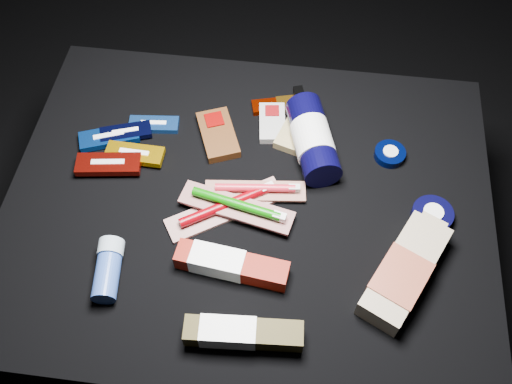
# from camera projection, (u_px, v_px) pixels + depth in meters

# --- Properties ---
(ground) EXTENTS (3.00, 3.00, 0.00)m
(ground) POSITION_uv_depth(u_px,v_px,m) (250.00, 282.00, 1.48)
(ground) COLOR black
(ground) RESTS_ON ground
(cloth_table) EXTENTS (0.98, 0.78, 0.40)m
(cloth_table) POSITION_uv_depth(u_px,v_px,m) (249.00, 247.00, 1.32)
(cloth_table) COLOR black
(cloth_table) RESTS_ON ground
(luna_bar_0) EXTENTS (0.11, 0.05, 0.01)m
(luna_bar_0) POSITION_uv_depth(u_px,v_px,m) (154.00, 124.00, 1.25)
(luna_bar_0) COLOR #1D51AB
(luna_bar_0) RESTS_ON cloth_table
(luna_bar_1) EXTENTS (0.13, 0.09, 0.02)m
(luna_bar_1) POSITION_uv_depth(u_px,v_px,m) (109.00, 137.00, 1.23)
(luna_bar_1) COLOR navy
(luna_bar_1) RESTS_ON cloth_table
(luna_bar_2) EXTENTS (0.12, 0.07, 0.01)m
(luna_bar_2) POSITION_uv_depth(u_px,v_px,m) (126.00, 133.00, 1.23)
(luna_bar_2) COLOR black
(luna_bar_2) RESTS_ON cloth_table
(luna_bar_3) EXTENTS (0.12, 0.05, 0.02)m
(luna_bar_3) POSITION_uv_depth(u_px,v_px,m) (135.00, 154.00, 1.19)
(luna_bar_3) COLOR #E1A206
(luna_bar_3) RESTS_ON cloth_table
(luna_bar_4) EXTENTS (0.14, 0.07, 0.02)m
(luna_bar_4) POSITION_uv_depth(u_px,v_px,m) (109.00, 164.00, 1.18)
(luna_bar_4) COLOR maroon
(luna_bar_4) RESTS_ON cloth_table
(clif_bar_0) EXTENTS (0.11, 0.15, 0.02)m
(clif_bar_0) POSITION_uv_depth(u_px,v_px,m) (217.00, 133.00, 1.23)
(clif_bar_0) COLOR #4A270F
(clif_bar_0) RESTS_ON cloth_table
(clif_bar_1) EXTENTS (0.07, 0.11, 0.02)m
(clif_bar_1) POSITION_uv_depth(u_px,v_px,m) (272.00, 121.00, 1.25)
(clif_bar_1) COLOR #ABAAA4
(clif_bar_1) RESTS_ON cloth_table
(clif_bar_2) EXTENTS (0.10, 0.13, 0.02)m
(clif_bar_2) POSITION_uv_depth(u_px,v_px,m) (298.00, 129.00, 1.24)
(clif_bar_2) COLOR #9F8C57
(clif_bar_2) RESTS_ON cloth_table
(power_bar) EXTENTS (0.13, 0.07, 0.01)m
(power_bar) POSITION_uv_depth(u_px,v_px,m) (282.00, 105.00, 1.28)
(power_bar) COLOR #6C1100
(power_bar) RESTS_ON cloth_table
(lotion_bottle) EXTENTS (0.13, 0.25, 0.08)m
(lotion_bottle) POSITION_uv_depth(u_px,v_px,m) (313.00, 139.00, 1.19)
(lotion_bottle) COLOR black
(lotion_bottle) RESTS_ON cloth_table
(cream_tin_upper) EXTENTS (0.07, 0.07, 0.02)m
(cream_tin_upper) POSITION_uv_depth(u_px,v_px,m) (390.00, 154.00, 1.20)
(cream_tin_upper) COLOR black
(cream_tin_upper) RESTS_ON cloth_table
(cream_tin_lower) EXTENTS (0.08, 0.08, 0.03)m
(cream_tin_lower) POSITION_uv_depth(u_px,v_px,m) (432.00, 215.00, 1.12)
(cream_tin_lower) COLOR black
(cream_tin_lower) RESTS_ON cloth_table
(bodywash_bottle) EXTENTS (0.17, 0.24, 0.05)m
(bodywash_bottle) POSITION_uv_depth(u_px,v_px,m) (404.00, 273.00, 1.04)
(bodywash_bottle) COLOR tan
(bodywash_bottle) RESTS_ON cloth_table
(deodorant_stick) EXTENTS (0.06, 0.12, 0.05)m
(deodorant_stick) POSITION_uv_depth(u_px,v_px,m) (108.00, 269.00, 1.04)
(deodorant_stick) COLOR #2E4E9E
(deodorant_stick) RESTS_ON cloth_table
(toothbrush_pack_0) EXTENTS (0.23, 0.18, 0.03)m
(toothbrush_pack_0) POSITION_uv_depth(u_px,v_px,m) (227.00, 207.00, 1.13)
(toothbrush_pack_0) COLOR silver
(toothbrush_pack_0) RESTS_ON cloth_table
(toothbrush_pack_1) EXTENTS (0.21, 0.07, 0.02)m
(toothbrush_pack_1) POSITION_uv_depth(u_px,v_px,m) (257.00, 190.00, 1.15)
(toothbrush_pack_1) COLOR #A39B98
(toothbrush_pack_1) RESTS_ON cloth_table
(toothbrush_pack_2) EXTENTS (0.24, 0.10, 0.03)m
(toothbrush_pack_2) POSITION_uv_depth(u_px,v_px,m) (238.00, 206.00, 1.11)
(toothbrush_pack_2) COLOR #ADA4A1
(toothbrush_pack_2) RESTS_ON cloth_table
(toothpaste_carton_red) EXTENTS (0.21, 0.07, 0.04)m
(toothpaste_carton_red) POSITION_uv_depth(u_px,v_px,m) (227.00, 264.00, 1.05)
(toothpaste_carton_red) COLOR maroon
(toothpaste_carton_red) RESTS_ON cloth_table
(toothpaste_carton_green) EXTENTS (0.21, 0.06, 0.04)m
(toothpaste_carton_green) POSITION_uv_depth(u_px,v_px,m) (238.00, 333.00, 0.97)
(toothpaste_carton_green) COLOR #342C0C
(toothpaste_carton_green) RESTS_ON cloth_table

